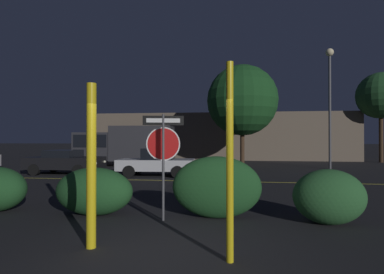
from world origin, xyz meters
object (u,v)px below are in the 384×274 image
at_px(street_lamp, 330,88).
at_px(tree_1, 242,100).
at_px(stop_sign, 163,145).
at_px(hedge_bush_1, 94,191).
at_px(delivery_truck, 124,144).
at_px(tree_0, 381,96).
at_px(hedge_bush_2, 216,187).
at_px(yellow_pole_right, 230,162).
at_px(yellow_pole_left, 91,165).
at_px(hedge_bush_3, 329,197).
at_px(passing_car_2, 157,162).
at_px(passing_car_1, 65,161).

bearing_deg(street_lamp, tree_1, 156.59).
relative_size(stop_sign, hedge_bush_1, 1.26).
height_order(delivery_truck, tree_0, tree_0).
xyz_separation_m(hedge_bush_1, hedge_bush_2, (3.04, 0.10, 0.15)).
xyz_separation_m(hedge_bush_1, tree_0, (15.65, 19.20, 4.89)).
distance_m(yellow_pole_right, delivery_truck, 17.55).
distance_m(yellow_pole_left, street_lamp, 17.83).
relative_size(yellow_pole_left, hedge_bush_3, 1.84).
bearing_deg(hedge_bush_1, yellow_pole_right, -36.06).
distance_m(hedge_bush_3, delivery_truck, 16.67).
bearing_deg(yellow_pole_right, hedge_bush_1, 143.94).
bearing_deg(yellow_pole_right, yellow_pole_left, 172.83).
distance_m(hedge_bush_2, street_lamp, 15.13).
bearing_deg(tree_0, stop_sign, -125.41).
bearing_deg(passing_car_2, stop_sign, -167.95).
bearing_deg(hedge_bush_1, passing_car_1, 124.15).
relative_size(delivery_truck, tree_1, 0.94).
distance_m(hedge_bush_1, street_lamp, 16.81).
height_order(stop_sign, passing_car_1, stop_sign).
relative_size(passing_car_1, tree_1, 0.55).
bearing_deg(stop_sign, tree_1, 67.87).
height_order(passing_car_1, tree_0, tree_0).
distance_m(hedge_bush_1, passing_car_2, 8.07).
bearing_deg(tree_0, hedge_bush_1, -129.19).
bearing_deg(street_lamp, hedge_bush_3, -107.63).
height_order(tree_0, tree_1, tree_0).
bearing_deg(yellow_pole_right, tree_0, 60.40).
height_order(street_lamp, tree_0, street_lamp).
distance_m(passing_car_2, tree_0, 20.12).
relative_size(hedge_bush_2, delivery_truck, 0.31).
xyz_separation_m(stop_sign, hedge_bush_1, (-1.82, 0.26, -1.17)).
relative_size(hedge_bush_3, street_lamp, 0.20).
xyz_separation_m(hedge_bush_1, street_lamp, (9.69, 12.96, 4.56)).
bearing_deg(yellow_pole_right, passing_car_2, 109.74).
height_order(yellow_pole_left, passing_car_1, yellow_pole_left).
distance_m(hedge_bush_1, delivery_truck, 14.08).
bearing_deg(tree_1, yellow_pole_left, -100.68).
relative_size(yellow_pole_right, hedge_bush_1, 1.57).
bearing_deg(hedge_bush_3, hedge_bush_1, 178.86).
height_order(yellow_pole_right, hedge_bush_1, yellow_pole_right).
relative_size(hedge_bush_1, passing_car_2, 0.49).
xyz_separation_m(hedge_bush_2, delivery_truck, (-7.18, 13.32, 0.80)).
height_order(yellow_pole_right, tree_1, tree_1).
xyz_separation_m(stop_sign, passing_car_1, (-7.42, 8.52, -1.08)).
distance_m(delivery_truck, street_lamp, 14.30).
bearing_deg(hedge_bush_2, delivery_truck, 118.31).
xyz_separation_m(yellow_pole_right, street_lamp, (6.33, 15.40, 3.61)).
distance_m(stop_sign, tree_0, 24.17).
bearing_deg(tree_1, hedge_bush_2, -94.58).
relative_size(yellow_pole_right, passing_car_1, 0.76).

